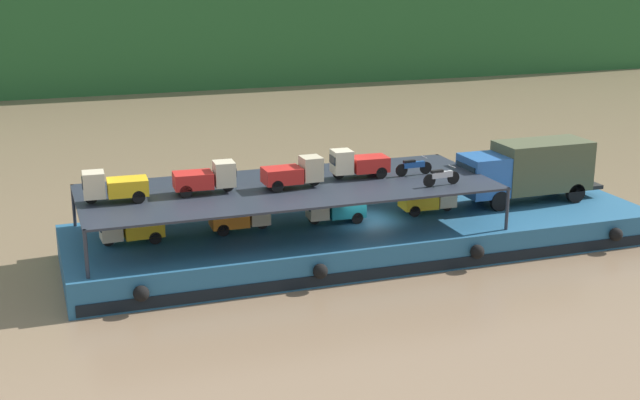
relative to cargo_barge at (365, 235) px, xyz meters
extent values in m
plane|color=#7F664C|center=(0.00, 0.02, -0.75)|extent=(400.00, 400.00, 0.00)
cube|color=#23567A|center=(0.00, 0.02, 0.00)|extent=(28.14, 8.10, 1.50)
cube|color=black|center=(0.00, -4.05, -0.40)|extent=(27.58, 0.06, 0.50)
sphere|color=black|center=(-11.26, -4.22, 0.10)|extent=(0.65, 0.65, 0.65)
sphere|color=black|center=(-3.75, -4.22, 0.10)|extent=(0.65, 0.65, 0.65)
sphere|color=black|center=(3.75, -4.22, 0.10)|extent=(0.65, 0.65, 0.65)
sphere|color=black|center=(11.26, -4.22, 0.10)|extent=(0.65, 0.65, 0.65)
cube|color=#285BA3|center=(6.47, 0.23, 2.35)|extent=(2.01, 2.19, 2.00)
cube|color=#192833|center=(5.44, 0.23, 2.70)|extent=(0.07, 1.84, 0.60)
cube|color=#474C33|center=(9.87, 0.25, 2.60)|extent=(4.81, 2.32, 2.50)
cube|color=black|center=(9.87, 0.25, 1.30)|extent=(6.81, 1.41, 0.20)
cylinder|color=black|center=(6.87, 1.25, 1.25)|extent=(1.00, 0.28, 1.00)
cylinder|color=black|center=(6.87, -0.77, 1.25)|extent=(1.00, 0.28, 1.00)
cylinder|color=black|center=(11.31, 1.26, 1.25)|extent=(1.00, 0.28, 1.00)
cylinder|color=black|center=(11.31, -0.76, 1.25)|extent=(1.00, 0.28, 1.00)
cylinder|color=#232833|center=(5.59, 3.59, 1.75)|extent=(0.16, 0.16, 2.00)
cylinder|color=#232833|center=(5.59, -3.55, 1.75)|extent=(0.16, 0.16, 2.00)
cylinder|color=#232833|center=(-13.19, 3.59, 1.75)|extent=(0.16, 0.16, 2.00)
cylinder|color=#232833|center=(-13.19, -3.55, 1.75)|extent=(0.16, 0.16, 2.00)
cube|color=#232833|center=(-3.80, 0.02, 2.70)|extent=(18.94, 7.30, 0.10)
cube|color=gold|center=(-10.47, 0.26, 1.38)|extent=(1.76, 1.29, 0.70)
cube|color=#C6B793|center=(-11.87, 0.18, 1.58)|extent=(0.95, 1.05, 1.10)
cube|color=#19232D|center=(-12.34, 0.15, 1.69)|extent=(0.09, 0.85, 0.38)
cylinder|color=black|center=(-12.02, 0.17, 1.03)|extent=(0.57, 0.17, 0.56)
cylinder|color=black|center=(-10.10, 0.81, 1.03)|extent=(0.57, 0.17, 0.56)
cylinder|color=black|center=(-10.04, -0.25, 1.03)|extent=(0.57, 0.17, 0.56)
cube|color=orange|center=(-6.57, 0.34, 1.38)|extent=(1.73, 1.24, 0.70)
cube|color=#C6B793|center=(-5.17, 0.31, 1.58)|extent=(0.92, 1.02, 1.10)
cube|color=#19232D|center=(-4.70, 0.30, 1.69)|extent=(0.06, 0.85, 0.38)
cylinder|color=black|center=(-5.02, 0.31, 1.03)|extent=(0.56, 0.15, 0.56)
cylinder|color=black|center=(-6.98, -0.18, 1.03)|extent=(0.56, 0.15, 0.56)
cylinder|color=black|center=(-6.96, 0.88, 1.03)|extent=(0.56, 0.15, 0.56)
cube|color=teal|center=(-0.96, 0.11, 1.38)|extent=(1.75, 1.27, 0.70)
cube|color=beige|center=(-2.36, 0.17, 1.58)|extent=(0.94, 1.04, 1.10)
cube|color=#19232D|center=(-2.83, 0.19, 1.69)|extent=(0.07, 0.85, 0.38)
cylinder|color=black|center=(-2.51, 0.18, 1.03)|extent=(0.57, 0.16, 0.56)
cylinder|color=black|center=(-0.54, 0.63, 1.03)|extent=(0.57, 0.16, 0.56)
cylinder|color=black|center=(-0.58, -0.43, 1.03)|extent=(0.57, 0.16, 0.56)
cube|color=gold|center=(2.88, 0.18, 1.38)|extent=(1.77, 1.30, 0.70)
cube|color=#C6B793|center=(4.28, 0.10, 1.58)|extent=(0.96, 1.05, 1.10)
cube|color=#19232D|center=(4.75, 0.07, 1.69)|extent=(0.09, 0.85, 0.38)
cylinder|color=black|center=(4.43, 0.09, 1.03)|extent=(0.57, 0.17, 0.56)
cylinder|color=black|center=(2.45, -0.33, 1.03)|extent=(0.57, 0.17, 0.56)
cylinder|color=black|center=(2.52, 0.73, 1.03)|extent=(0.57, 0.17, 0.56)
cube|color=gold|center=(-11.06, 0.01, 3.38)|extent=(1.75, 1.28, 0.70)
cube|color=beige|center=(-12.46, 0.08, 3.58)|extent=(0.95, 1.04, 1.10)
cube|color=#19232D|center=(-12.92, 0.10, 3.69)|extent=(0.08, 0.85, 0.38)
cylinder|color=black|center=(-12.61, 0.09, 3.03)|extent=(0.57, 0.17, 0.56)
cylinder|color=black|center=(-10.63, 0.53, 3.03)|extent=(0.57, 0.17, 0.56)
cylinder|color=black|center=(-10.68, -0.53, 3.03)|extent=(0.57, 0.17, 0.56)
cube|color=red|center=(-8.18, 0.18, 3.38)|extent=(1.76, 1.28, 0.70)
cube|color=beige|center=(-6.79, 0.11, 3.58)|extent=(0.95, 1.04, 1.10)
cube|color=#19232D|center=(-6.32, 0.09, 3.69)|extent=(0.08, 0.85, 0.38)
cylinder|color=black|center=(-6.64, 0.10, 3.03)|extent=(0.57, 0.17, 0.56)
cylinder|color=black|center=(-8.61, -0.33, 3.03)|extent=(0.57, 0.17, 0.56)
cylinder|color=black|center=(-8.56, 0.73, 3.03)|extent=(0.57, 0.17, 0.56)
cube|color=red|center=(-4.21, -0.29, 3.38)|extent=(1.73, 1.24, 0.70)
cube|color=#C6B793|center=(-2.82, -0.26, 3.58)|extent=(0.92, 1.02, 1.10)
cube|color=#19232D|center=(-2.35, -0.25, 3.69)|extent=(0.06, 0.85, 0.38)
cylinder|color=black|center=(-2.67, -0.25, 3.03)|extent=(0.56, 0.15, 0.56)
cylinder|color=black|center=(-4.60, -0.83, 3.03)|extent=(0.56, 0.15, 0.56)
cylinder|color=black|center=(-4.63, 0.23, 3.03)|extent=(0.56, 0.15, 0.56)
cube|color=red|center=(0.38, 0.47, 3.38)|extent=(1.74, 1.26, 0.70)
cube|color=beige|center=(-1.01, 0.52, 3.58)|extent=(0.94, 1.03, 1.10)
cube|color=#19232D|center=(-1.48, 0.54, 3.69)|extent=(0.07, 0.85, 0.38)
cylinder|color=black|center=(-1.16, 0.53, 3.03)|extent=(0.56, 0.16, 0.56)
cylinder|color=black|center=(0.80, 0.99, 3.03)|extent=(0.56, 0.16, 0.56)
cylinder|color=black|center=(0.76, -0.07, 3.03)|extent=(0.56, 0.16, 0.56)
cylinder|color=black|center=(3.52, -2.10, 3.05)|extent=(0.61, 0.16, 0.60)
cylinder|color=black|center=(2.23, -2.23, 3.05)|extent=(0.61, 0.16, 0.60)
cube|color=#B7B7BC|center=(2.87, -2.17, 3.27)|extent=(1.11, 0.31, 0.28)
cube|color=black|center=(2.63, -2.19, 3.45)|extent=(0.62, 0.26, 0.12)
cylinder|color=#B2B2B7|center=(3.42, -2.11, 3.60)|extent=(0.09, 0.55, 0.04)
cylinder|color=black|center=(3.16, 0.05, 3.05)|extent=(0.60, 0.12, 0.60)
cylinder|color=black|center=(1.86, 0.00, 3.05)|extent=(0.60, 0.12, 0.60)
cube|color=#1E4C99|center=(2.51, 0.02, 3.27)|extent=(1.11, 0.24, 0.28)
cube|color=black|center=(2.26, 0.01, 3.45)|extent=(0.61, 0.22, 0.12)
cylinder|color=#B2B2B7|center=(3.06, 0.04, 3.60)|extent=(0.06, 0.55, 0.04)
camera|label=1|loc=(-14.97, -36.22, 12.95)|focal=48.02mm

